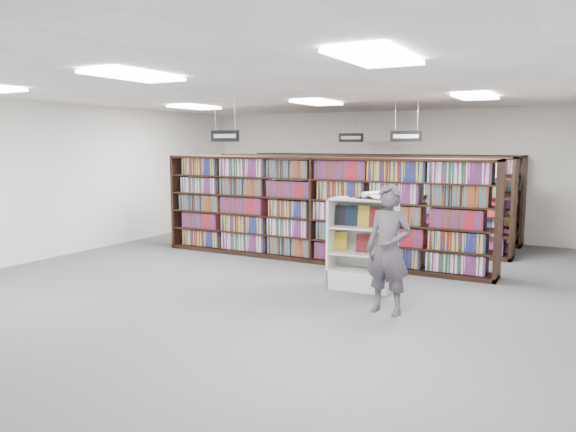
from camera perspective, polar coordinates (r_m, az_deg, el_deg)
The scene contains 18 objects.
floor at distance 9.71m, azimuth -2.30°, elevation -6.72°, with size 12.00×12.00×0.00m, color #4E4E52.
ceiling at distance 9.46m, azimuth -2.40°, elevation 12.43°, with size 10.00×12.00×0.10m, color white.
wall_back at distance 14.91m, azimuth 9.61°, elevation 4.33°, with size 10.00×0.10×3.20m, color white.
wall_left at distance 12.76m, azimuth -22.04°, elevation 3.40°, with size 0.10×12.00×3.20m, color white.
bookshelf_row_near at distance 11.26m, azimuth 2.90°, elevation 0.66°, with size 7.00×0.60×2.10m.
bookshelf_row_mid at distance 13.08m, azimuth 6.70°, elevation 1.56°, with size 7.00×0.60×2.10m.
bookshelf_row_far at distance 14.67m, azimuth 9.18°, elevation 2.14°, with size 7.00×0.60×2.10m.
aisle_sign_left at distance 11.08m, azimuth -6.42°, elevation 8.19°, with size 0.65×0.02×0.80m.
aisle_sign_right at distance 11.58m, azimuth 11.90°, elevation 8.04°, with size 0.65×0.02×0.80m.
aisle_sign_center at distance 14.13m, azimuth 6.42°, elevation 8.00°, with size 0.65×0.02×0.80m.
troffer_front_center at distance 7.06m, azimuth -15.38°, elevation 13.58°, with size 0.60×1.20×0.04m, color white.
troffer_front_right at distance 5.46m, azimuth 8.90°, elevation 15.66°, with size 0.60×1.20×0.04m, color white.
troffer_back_left at distance 12.80m, azimuth -9.46°, elevation 10.84°, with size 0.60×1.20×0.04m, color white.
troffer_back_center at distance 11.21m, azimuth 2.97°, elevation 11.43°, with size 0.60×1.20×0.04m, color white.
troffer_back_right at distance 10.28m, azimuth 18.54°, elevation 11.44°, with size 0.60×1.20×0.04m, color white.
endcap_display at distance 9.27m, azimuth 7.60°, elevation -4.33°, with size 1.10×0.61×1.49m.
open_book at distance 9.11m, azimuth 8.51°, elevation 1.99°, with size 0.78×0.63×0.13m.
shopper at distance 7.91m, azimuth 10.17°, elevation -3.39°, with size 0.66×0.43×1.81m, color #47424C.
Camera 1 is at (4.84, -8.08, 2.36)m, focal length 35.00 mm.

